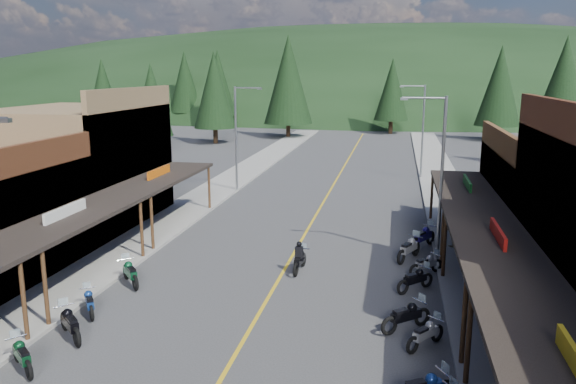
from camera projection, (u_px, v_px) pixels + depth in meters
The scene contains 31 objects.
ground at pixel (256, 318), 21.13m from camera, with size 220.00×220.00×0.00m, color #38383A.
centerline at pixel (324, 201), 40.32m from camera, with size 0.15×90.00×0.01m, color gold.
sidewalk_west at pixel (209, 195), 41.93m from camera, with size 3.40×94.00×0.15m, color gray.
sidewalk_east at pixel (449, 205), 38.69m from camera, with size 3.40×94.00×0.15m, color gray.
shop_west_3 at pixel (80, 166), 33.80m from camera, with size 10.90×10.20×8.20m.
shop_east_3 at pixel (568, 202), 28.88m from camera, with size 10.90×10.20×6.20m.
streetlight_1 at pixel (238, 134), 42.60m from camera, with size 2.16×0.18×8.00m.
streetlight_2 at pixel (439, 171), 26.57m from camera, with size 2.16×0.18×8.00m.
streetlight_3 at pixel (421, 127), 47.68m from camera, with size 2.16×0.18×8.00m.
ridge_hill at pixel (379, 106), 150.68m from camera, with size 310.00×140.00×60.00m, color black.
pine_0 at pixel (103, 89), 86.71m from camera, with size 5.04×5.04×11.00m.
pine_1 at pixel (218, 83), 91.25m from camera, with size 5.88×5.88×12.50m.
pine_2 at pixel (288, 80), 76.97m from camera, with size 6.72×6.72×14.00m.
pine_3 at pixel (392, 90), 82.35m from camera, with size 5.04×5.04×11.00m.
pine_4 at pixel (500, 86), 73.83m from camera, with size 5.88×5.88×12.50m.
pine_7 at pixel (185, 82), 98.49m from camera, with size 5.88×5.88×12.50m.
pine_8 at pixel (152, 100), 62.35m from camera, with size 4.48×4.48×10.00m.
pine_10 at pixel (214, 90), 71.03m from camera, with size 5.38×5.38×11.60m.
pine_11 at pixel (563, 92), 52.36m from camera, with size 5.82×5.82×12.40m.
bike_west_5 at pixel (22, 354), 17.31m from camera, with size 0.65×1.95×1.11m, color #0A361B, non-canonical shape.
bike_west_6 at pixel (70, 322), 19.39m from camera, with size 0.72×2.16×1.23m, color black, non-canonical shape.
bike_west_7 at pixel (89, 301), 21.36m from camera, with size 0.62×1.86×1.06m, color navy, non-canonical shape.
bike_west_8 at pixel (130, 272), 24.29m from camera, with size 0.71×2.13×1.22m, color #0D4527, non-canonical shape.
bike_east_7 at pixel (425, 333), 18.77m from camera, with size 0.63×1.89×1.08m, color #95969A, non-canonical shape.
bike_east_8 at pixel (406, 315), 20.00m from camera, with size 0.71×2.14×1.22m, color black, non-canonical shape.
bike_east_9 at pixel (415, 278), 23.62m from camera, with size 0.67×2.01×1.15m, color black, non-canonical shape.
bike_east_10 at pixel (426, 263), 25.56m from camera, with size 0.63×1.89×1.08m, color #9A9A9F, non-canonical shape.
bike_east_11 at pixel (409, 248), 27.47m from camera, with size 0.76×2.29×1.31m, color gray, non-canonical shape.
bike_east_12 at pixel (423, 236), 29.35m from camera, with size 0.78×2.34×1.34m, color navy, non-canonical shape.
rider_on_bike at pixel (300, 259), 25.93m from camera, with size 0.83×2.05×1.53m.
pedestrian_east_b at pixel (454, 230), 29.13m from camera, with size 0.87×0.50×1.78m, color brown.
Camera 1 is at (4.91, -19.06, 9.11)m, focal length 35.00 mm.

